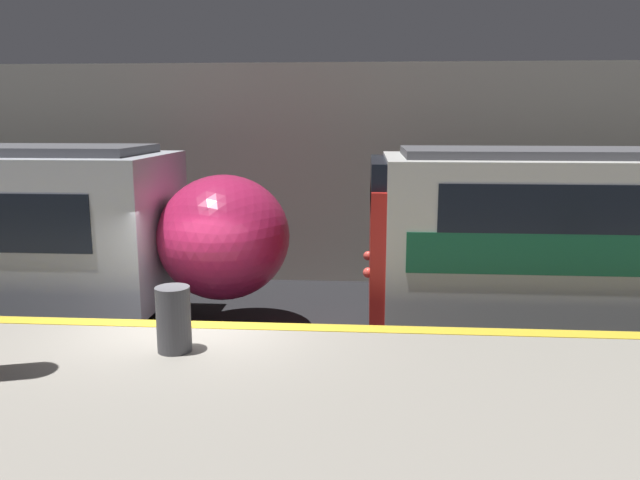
# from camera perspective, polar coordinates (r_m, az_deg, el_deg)

# --- Properties ---
(ground_plane) EXTENTS (120.00, 120.00, 0.00)m
(ground_plane) POSITION_cam_1_polar(r_m,az_deg,el_deg) (9.85, -11.54, -13.10)
(ground_plane) COLOR black
(platform) EXTENTS (40.00, 4.59, 1.06)m
(platform) POSITION_cam_1_polar(r_m,az_deg,el_deg) (7.67, -16.50, -16.39)
(platform) COLOR gray
(platform) RESTS_ON ground
(station_rear_barrier) EXTENTS (50.00, 0.15, 5.26)m
(station_rear_barrier) POSITION_cam_1_polar(r_m,az_deg,el_deg) (15.34, -5.40, 5.99)
(station_rear_barrier) COLOR #B2AD9E
(station_rear_barrier) RESTS_ON ground
(trash_bin) EXTENTS (0.44, 0.44, 0.85)m
(trash_bin) POSITION_cam_1_polar(r_m,az_deg,el_deg) (8.24, -13.24, -7.06)
(trash_bin) COLOR #4C4C51
(trash_bin) RESTS_ON platform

